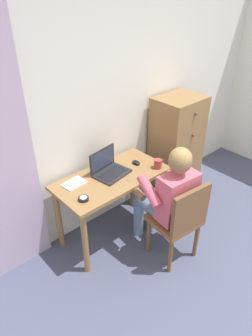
{
  "coord_description": "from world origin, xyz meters",
  "views": [
    {
      "loc": [
        -1.97,
        -0.08,
        2.38
      ],
      "look_at": [
        -0.33,
        1.75,
        0.84
      ],
      "focal_mm": 32.63,
      "sensor_mm": 36.0,
      "label": 1
    }
  ],
  "objects_px": {
    "coffee_mug": "(158,164)",
    "notebook_pad": "(74,183)",
    "chair": "(180,219)",
    "computer_mouse": "(136,163)",
    "desk": "(112,187)",
    "dresser": "(176,148)",
    "person_seated": "(168,193)",
    "desk_clock": "(84,199)",
    "laptop": "(109,168)"
  },
  "relations": [
    {
      "from": "computer_mouse",
      "to": "desk_clock",
      "type": "relative_size",
      "value": 1.11
    },
    {
      "from": "desk",
      "to": "notebook_pad",
      "type": "xyz_separation_m",
      "value": [
        -0.34,
        0.13,
        0.13
      ]
    },
    {
      "from": "desk",
      "to": "person_seated",
      "type": "bearing_deg",
      "value": -62.24
    },
    {
      "from": "computer_mouse",
      "to": "desk_clock",
      "type": "height_order",
      "value": "computer_mouse"
    },
    {
      "from": "notebook_pad",
      "to": "dresser",
      "type": "bearing_deg",
      "value": -7.99
    },
    {
      "from": "chair",
      "to": "person_seated",
      "type": "distance_m",
      "value": 0.26
    },
    {
      "from": "notebook_pad",
      "to": "desk",
      "type": "bearing_deg",
      "value": -27.12
    },
    {
      "from": "desk",
      "to": "laptop",
      "type": "height_order",
      "value": "laptop"
    },
    {
      "from": "notebook_pad",
      "to": "laptop",
      "type": "bearing_deg",
      "value": -16.53
    },
    {
      "from": "chair",
      "to": "notebook_pad",
      "type": "relative_size",
      "value": 4.23
    },
    {
      "from": "desk_clock",
      "to": "notebook_pad",
      "type": "distance_m",
      "value": 0.27
    },
    {
      "from": "person_seated",
      "to": "notebook_pad",
      "type": "bearing_deg",
      "value": 133.75
    },
    {
      "from": "person_seated",
      "to": "notebook_pad",
      "type": "relative_size",
      "value": 5.74
    },
    {
      "from": "chair",
      "to": "desk_clock",
      "type": "distance_m",
      "value": 0.9
    },
    {
      "from": "laptop",
      "to": "notebook_pad",
      "type": "distance_m",
      "value": 0.37
    },
    {
      "from": "chair",
      "to": "person_seated",
      "type": "bearing_deg",
      "value": 84.16
    },
    {
      "from": "dresser",
      "to": "person_seated",
      "type": "relative_size",
      "value": 1.05
    },
    {
      "from": "person_seated",
      "to": "coffee_mug",
      "type": "relative_size",
      "value": 10.05
    },
    {
      "from": "dresser",
      "to": "chair",
      "type": "xyz_separation_m",
      "value": [
        -0.83,
        -0.76,
        -0.14
      ]
    },
    {
      "from": "chair",
      "to": "notebook_pad",
      "type": "xyz_separation_m",
      "value": [
        -0.59,
        0.81,
        0.25
      ]
    },
    {
      "from": "desk_clock",
      "to": "dresser",
      "type": "bearing_deg",
      "value": 7.84
    },
    {
      "from": "desk_clock",
      "to": "coffee_mug",
      "type": "bearing_deg",
      "value": -4.46
    },
    {
      "from": "dresser",
      "to": "notebook_pad",
      "type": "xyz_separation_m",
      "value": [
        -1.41,
        0.05,
        0.11
      ]
    },
    {
      "from": "desk",
      "to": "notebook_pad",
      "type": "distance_m",
      "value": 0.39
    },
    {
      "from": "desk",
      "to": "coffee_mug",
      "type": "relative_size",
      "value": 9.38
    },
    {
      "from": "desk_clock",
      "to": "notebook_pad",
      "type": "xyz_separation_m",
      "value": [
        0.07,
        0.26,
        -0.01
      ]
    },
    {
      "from": "chair",
      "to": "laptop",
      "type": "bearing_deg",
      "value": 106.62
    },
    {
      "from": "computer_mouse",
      "to": "coffee_mug",
      "type": "distance_m",
      "value": 0.23
    },
    {
      "from": "coffee_mug",
      "to": "notebook_pad",
      "type": "bearing_deg",
      "value": 157.64
    },
    {
      "from": "chair",
      "to": "notebook_pad",
      "type": "height_order",
      "value": "chair"
    },
    {
      "from": "chair",
      "to": "computer_mouse",
      "type": "distance_m",
      "value": 0.74
    },
    {
      "from": "coffee_mug",
      "to": "dresser",
      "type": "bearing_deg",
      "value": 23.78
    },
    {
      "from": "desk",
      "to": "computer_mouse",
      "type": "height_order",
      "value": "computer_mouse"
    },
    {
      "from": "notebook_pad",
      "to": "coffee_mug",
      "type": "distance_m",
      "value": 0.86
    },
    {
      "from": "dresser",
      "to": "person_seated",
      "type": "xyz_separation_m",
      "value": [
        -0.81,
        -0.58,
        0.05
      ]
    },
    {
      "from": "dresser",
      "to": "chair",
      "type": "relative_size",
      "value": 1.43
    },
    {
      "from": "desk",
      "to": "computer_mouse",
      "type": "distance_m",
      "value": 0.37
    },
    {
      "from": "notebook_pad",
      "to": "person_seated",
      "type": "bearing_deg",
      "value": -52.04
    },
    {
      "from": "chair",
      "to": "computer_mouse",
      "type": "xyz_separation_m",
      "value": [
        0.1,
        0.69,
        0.26
      ]
    },
    {
      "from": "person_seated",
      "to": "laptop",
      "type": "bearing_deg",
      "value": 113.2
    },
    {
      "from": "dresser",
      "to": "person_seated",
      "type": "bearing_deg",
      "value": -144.47
    },
    {
      "from": "dresser",
      "to": "desk",
      "type": "bearing_deg",
      "value": -175.75
    },
    {
      "from": "person_seated",
      "to": "chair",
      "type": "bearing_deg",
      "value": -95.84
    },
    {
      "from": "desk",
      "to": "chair",
      "type": "relative_size",
      "value": 1.27
    },
    {
      "from": "computer_mouse",
      "to": "notebook_pad",
      "type": "height_order",
      "value": "computer_mouse"
    },
    {
      "from": "dresser",
      "to": "chair",
      "type": "bearing_deg",
      "value": -137.42
    },
    {
      "from": "dresser",
      "to": "person_seated",
      "type": "height_order",
      "value": "dresser"
    },
    {
      "from": "computer_mouse",
      "to": "notebook_pad",
      "type": "distance_m",
      "value": 0.69
    },
    {
      "from": "laptop",
      "to": "computer_mouse",
      "type": "height_order",
      "value": "laptop"
    },
    {
      "from": "desk_clock",
      "to": "notebook_pad",
      "type": "bearing_deg",
      "value": 73.95
    }
  ]
}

